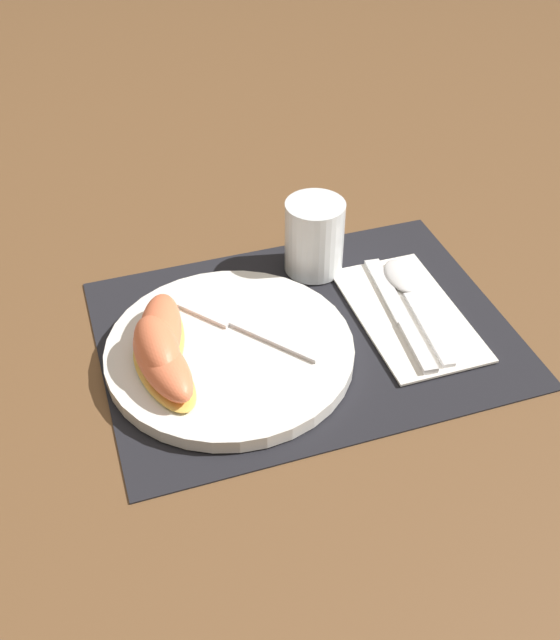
{
  "coord_description": "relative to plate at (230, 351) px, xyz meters",
  "views": [
    {
      "loc": [
        -0.23,
        -0.6,
        0.57
      ],
      "look_at": [
        -0.03,
        0.01,
        0.02
      ],
      "focal_mm": 42.0,
      "sensor_mm": 36.0,
      "label": 1
    }
  ],
  "objects": [
    {
      "name": "juice_glass",
      "position": [
        0.14,
        0.13,
        0.03
      ],
      "size": [
        0.07,
        0.07,
        0.09
      ],
      "color": "silver",
      "rests_on": "placemat"
    },
    {
      "name": "plate",
      "position": [
        0.0,
        0.0,
        0.0
      ],
      "size": [
        0.27,
        0.27,
        0.02
      ],
      "color": "white",
      "rests_on": "placemat"
    },
    {
      "name": "placemat",
      "position": [
        0.09,
        0.01,
        -0.01
      ],
      "size": [
        0.46,
        0.34,
        0.0
      ],
      "color": "black",
      "rests_on": "ground_plane"
    },
    {
      "name": "knife",
      "position": [
        0.2,
        -0.0,
        -0.0
      ],
      "size": [
        0.04,
        0.21,
        0.01
      ],
      "color": "silver",
      "rests_on": "napkin"
    },
    {
      "name": "citrus_wedge_1",
      "position": [
        -0.08,
        -0.0,
        0.03
      ],
      "size": [
        0.05,
        0.1,
        0.05
      ],
      "color": "#F7C656",
      "rests_on": "plate"
    },
    {
      "name": "citrus_wedge_2",
      "position": [
        -0.08,
        -0.02,
        0.02
      ],
      "size": [
        0.07,
        0.13,
        0.04
      ],
      "color": "#F7C656",
      "rests_on": "plate"
    },
    {
      "name": "citrus_wedge_0",
      "position": [
        -0.07,
        0.03,
        0.02
      ],
      "size": [
        0.08,
        0.13,
        0.04
      ],
      "color": "#F7C656",
      "rests_on": "plate"
    },
    {
      "name": "fork",
      "position": [
        0.02,
        0.03,
        0.01
      ],
      "size": [
        0.13,
        0.15,
        0.0
      ],
      "color": "silver",
      "rests_on": "plate"
    },
    {
      "name": "ground_plane",
      "position": [
        0.09,
        0.01,
        -0.01
      ],
      "size": [
        3.0,
        3.0,
        0.0
      ],
      "primitive_type": "plane",
      "color": "brown"
    },
    {
      "name": "napkin",
      "position": [
        0.22,
        0.0,
        -0.01
      ],
      "size": [
        0.12,
        0.21,
        0.0
      ],
      "color": "white",
      "rests_on": "placemat"
    },
    {
      "name": "spoon",
      "position": [
        0.23,
        0.04,
        -0.0
      ],
      "size": [
        0.04,
        0.19,
        0.01
      ],
      "color": "silver",
      "rests_on": "napkin"
    }
  ]
}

